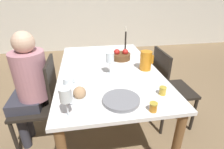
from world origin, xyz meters
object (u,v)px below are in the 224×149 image
at_px(jam_jar_red, 153,107).
at_px(wine_glass_water, 110,58).
at_px(candlestick_tall, 125,44).
at_px(chair_opposite, 168,87).
at_px(bread_plate, 80,94).
at_px(fruit_bowl, 121,56).
at_px(chair_person_side, 42,102).
at_px(teacup_near_person, 68,82).
at_px(jam_jar_amber, 163,90).
at_px(person_seated, 29,83).
at_px(serving_tray, 121,100).
at_px(wine_glass_juice, 66,96).
at_px(red_pitcher, 146,60).

bearing_deg(jam_jar_red, wine_glass_water, 108.28).
height_order(jam_jar_red, candlestick_tall, candlestick_tall).
distance_m(chair_opposite, bread_plate, 1.11).
bearing_deg(fruit_bowl, chair_person_side, -157.65).
bearing_deg(fruit_bowl, teacup_near_person, -138.21).
xyz_separation_m(wine_glass_water, jam_jar_amber, (0.35, -0.43, -0.13)).
bearing_deg(person_seated, chair_person_side, -105.07).
height_order(teacup_near_person, candlestick_tall, candlestick_tall).
xyz_separation_m(person_seated, fruit_bowl, (0.96, 0.33, 0.09)).
bearing_deg(teacup_near_person, chair_person_side, 152.01).
height_order(serving_tray, fruit_bowl, fruit_bowl).
height_order(person_seated, wine_glass_juice, person_seated).
bearing_deg(chair_person_side, red_pitcher, -88.21).
bearing_deg(chair_opposite, wine_glass_water, -83.86).
bearing_deg(red_pitcher, serving_tray, -125.00).
distance_m(chair_person_side, wine_glass_juice, 0.79).
relative_size(chair_opposite, serving_tray, 3.36).
relative_size(red_pitcher, candlestick_tall, 0.56).
relative_size(serving_tray, jam_jar_amber, 4.22).
relative_size(red_pitcher, teacup_near_person, 1.33).
xyz_separation_m(red_pitcher, wine_glass_water, (-0.38, -0.05, 0.06)).
xyz_separation_m(wine_glass_juice, jam_jar_amber, (0.72, 0.15, -0.12)).
height_order(wine_glass_water, teacup_near_person, wine_glass_water).
height_order(teacup_near_person, fruit_bowl, fruit_bowl).
relative_size(red_pitcher, jam_jar_red, 2.97).
xyz_separation_m(chair_opposite, person_seated, (-1.46, -0.04, 0.21)).
relative_size(jam_jar_red, fruit_bowl, 0.30).
height_order(chair_opposite, jam_jar_amber, chair_opposite).
height_order(person_seated, candlestick_tall, person_seated).
height_order(wine_glass_juice, serving_tray, wine_glass_juice).
bearing_deg(serving_tray, person_seated, 146.67).
xyz_separation_m(chair_opposite, bread_plate, (-0.98, -0.44, 0.29)).
distance_m(person_seated, fruit_bowl, 1.02).
relative_size(chair_opposite, fruit_bowl, 4.26).
height_order(chair_person_side, jam_jar_red, chair_person_side).
relative_size(person_seated, candlestick_tall, 3.47).
bearing_deg(person_seated, serving_tray, -123.33).
height_order(serving_tray, jam_jar_red, jam_jar_red).
height_order(chair_person_side, red_pitcher, red_pitcher).
bearing_deg(bread_plate, wine_glass_juice, -109.57).
height_order(fruit_bowl, candlestick_tall, candlestick_tall).
bearing_deg(jam_jar_red, bread_plate, 153.38).
bearing_deg(bread_plate, fruit_bowl, 57.05).
bearing_deg(teacup_near_person, red_pitcher, 14.01).
height_order(bread_plate, candlestick_tall, candlestick_tall).
height_order(chair_person_side, teacup_near_person, chair_person_side).
height_order(wine_glass_water, fruit_bowl, wine_glass_water).
distance_m(wine_glass_water, candlestick_tall, 0.57).
bearing_deg(chair_person_side, fruit_bowl, -67.65).
xyz_separation_m(chair_opposite, candlestick_tall, (-0.41, 0.43, 0.40)).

